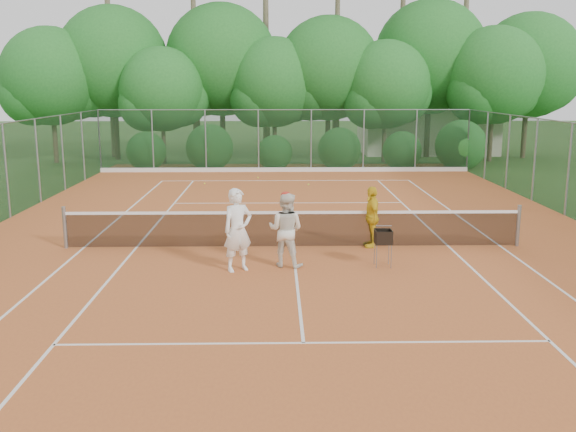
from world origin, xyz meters
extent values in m
plane|color=#274B1A|center=(0.00, 0.00, 0.00)|extent=(120.00, 120.00, 0.00)
cube|color=#BA5E2B|center=(0.00, 0.00, 0.01)|extent=(18.00, 36.00, 0.02)
cube|color=beige|center=(9.00, 24.00, 1.50)|extent=(8.00, 5.00, 3.00)
cylinder|color=gray|center=(-5.94, 0.00, 0.57)|extent=(0.10, 0.10, 1.10)
cylinder|color=gray|center=(5.94, 0.00, 0.57)|extent=(0.10, 0.10, 1.10)
cube|color=black|center=(0.00, 0.00, 0.48)|extent=(11.87, 0.03, 0.86)
cube|color=white|center=(0.00, 0.00, 0.95)|extent=(11.87, 0.04, 0.07)
imported|color=white|center=(-1.32, -2.14, 0.97)|extent=(0.83, 0.73, 1.91)
imported|color=white|center=(-0.22, -1.79, 0.89)|extent=(1.02, 0.91, 1.75)
ellipsoid|color=red|center=(-0.22, -1.79, 1.73)|extent=(0.22, 0.22, 0.14)
imported|color=yellow|center=(2.06, 0.01, 0.82)|extent=(0.46, 0.97, 1.61)
cylinder|color=gray|center=(1.89, -2.03, 0.30)|extent=(0.02, 0.02, 0.55)
cylinder|color=gray|center=(2.23, -1.69, 0.30)|extent=(0.02, 0.02, 0.55)
cube|color=black|center=(2.06, -1.86, 0.73)|extent=(0.38, 0.38, 0.32)
sphere|color=yellow|center=(-3.50, 10.86, 0.05)|extent=(0.07, 0.07, 0.07)
sphere|color=#C8DA32|center=(-1.26, 12.64, 0.05)|extent=(0.07, 0.07, 0.07)
sphere|color=#C6EA36|center=(0.94, 10.55, 0.05)|extent=(0.07, 0.07, 0.07)
cube|color=white|center=(0.00, 11.88, 0.02)|extent=(11.03, 0.06, 0.01)
cube|color=white|center=(-5.49, 0.00, 0.02)|extent=(0.06, 23.77, 0.01)
cube|color=white|center=(5.49, 0.00, 0.02)|extent=(0.06, 23.77, 0.01)
cube|color=white|center=(-4.11, 0.00, 0.02)|extent=(0.06, 23.77, 0.01)
cube|color=white|center=(4.11, 0.00, 0.02)|extent=(0.06, 23.77, 0.01)
cube|color=white|center=(0.00, 6.40, 0.02)|extent=(8.23, 0.06, 0.01)
cube|color=white|center=(0.00, -6.40, 0.02)|extent=(8.23, 0.06, 0.01)
cube|color=white|center=(0.00, 0.00, 0.02)|extent=(0.06, 12.80, 0.01)
cube|color=#19381E|center=(0.00, 15.00, 1.52)|extent=(18.00, 0.02, 3.00)
cylinder|color=gray|center=(-9.00, 15.00, 1.52)|extent=(0.07, 0.07, 3.00)
cylinder|color=gray|center=(9.00, 15.00, 1.52)|extent=(0.07, 0.07, 3.00)
cylinder|color=gray|center=(-9.00, 15.00, 1.52)|extent=(0.07, 0.07, 3.00)
cylinder|color=gray|center=(9.00, 15.00, 1.52)|extent=(0.07, 0.07, 3.00)
cylinder|color=brown|center=(-12.50, 19.00, 1.88)|extent=(0.26, 0.26, 3.75)
sphere|color=#216423|center=(-12.50, 19.00, 4.65)|extent=(5.25, 5.25, 5.25)
cylinder|color=brown|center=(-9.50, 20.50, 2.20)|extent=(0.30, 0.30, 4.40)
sphere|color=#216423|center=(-9.50, 20.50, 5.46)|extent=(6.16, 6.16, 6.16)
cylinder|color=brown|center=(-6.50, 18.50, 1.60)|extent=(0.22, 0.22, 3.20)
sphere|color=#216423|center=(-6.50, 18.50, 3.97)|extent=(4.48, 4.48, 4.48)
cylinder|color=brown|center=(-3.50, 21.00, 2.25)|extent=(0.31, 0.31, 4.50)
sphere|color=#216423|center=(-3.50, 21.00, 5.58)|extent=(6.30, 6.30, 6.30)
cylinder|color=brown|center=(-0.50, 19.50, 1.75)|extent=(0.24, 0.24, 3.50)
sphere|color=#216423|center=(-0.50, 19.50, 4.34)|extent=(4.90, 4.90, 4.90)
cylinder|color=brown|center=(2.50, 20.00, 2.05)|extent=(0.28, 0.28, 4.10)
sphere|color=#216423|center=(2.50, 20.00, 5.08)|extent=(5.74, 5.74, 5.74)
cylinder|color=brown|center=(5.50, 18.80, 1.70)|extent=(0.23, 0.23, 3.40)
sphere|color=#216423|center=(5.50, 18.80, 4.22)|extent=(4.76, 4.76, 4.76)
cylinder|color=brown|center=(8.50, 21.50, 2.33)|extent=(0.32, 0.32, 4.65)
sphere|color=#216423|center=(8.50, 21.50, 5.77)|extent=(6.51, 6.51, 6.51)
cylinder|color=brown|center=(11.50, 19.20, 1.90)|extent=(0.26, 0.26, 3.80)
sphere|color=#216423|center=(11.50, 19.20, 4.71)|extent=(5.32, 5.32, 5.32)
cylinder|color=brown|center=(14.00, 20.80, 2.12)|extent=(0.29, 0.29, 4.25)
sphere|color=#216423|center=(14.00, 20.80, 5.27)|extent=(5.95, 5.95, 5.95)
cone|color=brown|center=(-10.00, 22.00, 6.50)|extent=(0.44, 0.44, 13.00)
cone|color=brown|center=(-5.00, 21.00, 5.50)|extent=(0.44, 0.44, 11.00)
cone|color=brown|center=(-1.00, 23.00, 7.50)|extent=(0.44, 0.44, 15.00)
cone|color=brown|center=(3.00, 20.50, 5.00)|extent=(0.44, 0.44, 10.00)
cone|color=brown|center=(7.00, 22.50, 6.00)|extent=(0.44, 0.44, 12.00)
cone|color=brown|center=(11.00, 23.50, 7.00)|extent=(0.44, 0.44, 14.00)
camera|label=1|loc=(-0.45, -16.35, 4.21)|focal=40.00mm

